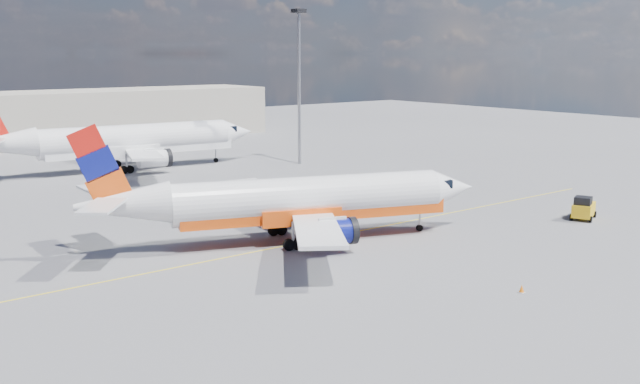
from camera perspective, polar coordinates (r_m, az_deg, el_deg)
ground at (r=50.68m, az=0.49°, el=-4.77°), size 240.00×240.00×0.00m
taxi_line at (r=52.98m, az=-1.53°, el=-4.06°), size 70.00×0.15×0.01m
terminal_main at (r=119.00m, az=-20.61°, el=5.59°), size 70.00×14.00×8.00m
main_jet at (r=52.62m, az=-1.94°, el=-0.71°), size 30.52×23.13×9.29m
second_jet at (r=88.49m, az=-15.17°, el=3.95°), size 34.50×27.18×10.46m
gse_tug at (r=64.15m, az=20.33°, el=-1.22°), size 3.19×2.65×2.01m
traffic_cone at (r=43.77m, az=15.83°, el=-7.45°), size 0.34×0.34×0.48m
floodlight_mast at (r=89.84m, az=-1.69°, el=9.54°), size 1.40×1.40×19.17m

